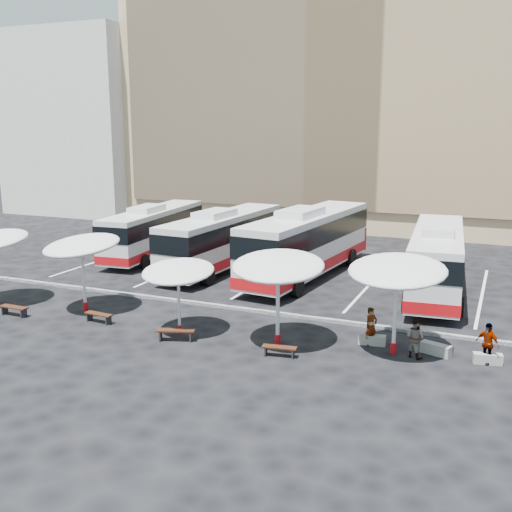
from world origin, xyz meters
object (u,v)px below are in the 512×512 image
at_px(sunshade_1, 82,246).
at_px(sunshade_3, 278,266).
at_px(bus_0, 154,230).
at_px(conc_bench_2, 488,359).
at_px(conc_bench_0, 372,340).
at_px(passenger_0, 371,326).
at_px(passenger_1, 415,338).
at_px(sunshade_2, 178,272).
at_px(bus_1, 223,238).
at_px(passenger_2, 487,343).
at_px(wood_bench_0, 14,309).
at_px(sunshade_4, 397,271).
at_px(wood_bench_1, 99,316).
at_px(wood_bench_3, 279,349).
at_px(conc_bench_1, 436,349).
at_px(bus_2, 308,241).
at_px(wood_bench_2, 176,332).
at_px(bus_3, 437,258).

bearing_deg(sunshade_1, sunshade_3, -3.65).
bearing_deg(bus_0, conc_bench_2, -32.63).
height_order(conc_bench_0, passenger_0, passenger_0).
xyz_separation_m(sunshade_1, passenger_1, (15.73, 0.11, -2.43)).
bearing_deg(sunshade_2, bus_1, 107.08).
height_order(bus_0, passenger_2, bus_0).
distance_m(bus_0, passenger_0, 20.94).
relative_size(bus_1, wood_bench_0, 8.11).
xyz_separation_m(sunshade_4, passenger_1, (0.84, -0.12, -2.56)).
bearing_deg(wood_bench_1, wood_bench_0, -170.17).
bearing_deg(bus_1, passenger_0, -37.27).
height_order(sunshade_4, conc_bench_2, sunshade_4).
bearing_deg(passenger_0, sunshade_1, 130.10).
bearing_deg(sunshade_2, sunshade_3, 4.73).
distance_m(sunshade_1, passenger_0, 14.09).
xyz_separation_m(wood_bench_3, passenger_2, (7.48, 2.43, 0.49)).
xyz_separation_m(conc_bench_1, passenger_2, (1.86, -0.20, 0.59)).
height_order(wood_bench_0, passenger_2, passenger_2).
bearing_deg(wood_bench_0, conc_bench_0, 9.78).
bearing_deg(passenger_0, wood_bench_3, 168.42).
distance_m(wood_bench_0, wood_bench_3, 13.45).
bearing_deg(bus_2, sunshade_4, -50.34).
xyz_separation_m(sunshade_3, sunshade_4, (4.58, 0.89, 0.04)).
distance_m(bus_0, wood_bench_3, 20.27).
bearing_deg(sunshade_3, sunshade_1, 176.35).
bearing_deg(passenger_1, conc_bench_2, -142.64).
relative_size(wood_bench_1, passenger_1, 0.90).
xyz_separation_m(bus_2, sunshade_4, (7.07, -10.55, 1.22)).
height_order(wood_bench_1, conc_bench_2, wood_bench_1).
distance_m(bus_1, passenger_1, 17.05).
bearing_deg(conc_bench_0, bus_2, 121.48).
xyz_separation_m(wood_bench_3, passenger_1, (4.88, 1.98, 0.49)).
bearing_deg(conc_bench_0, wood_bench_3, -138.25).
bearing_deg(wood_bench_0, wood_bench_2, 0.40).
relative_size(bus_2, wood_bench_1, 9.30).
height_order(bus_3, passenger_0, bus_3).
xyz_separation_m(sunshade_1, conc_bench_1, (16.47, 0.76, -3.01)).
xyz_separation_m(bus_0, conc_bench_1, (20.19, -11.38, -1.61)).
relative_size(sunshade_1, sunshade_4, 1.20).
bearing_deg(wood_bench_3, sunshade_2, 170.35).
distance_m(passenger_0, passenger_2, 4.48).
distance_m(sunshade_2, passenger_0, 8.40).
height_order(sunshade_2, passenger_2, sunshade_2).
xyz_separation_m(sunshade_3, passenger_1, (5.42, 0.77, -2.52)).
distance_m(sunshade_3, wood_bench_3, 3.29).
bearing_deg(wood_bench_0, passenger_0, 9.61).
height_order(sunshade_1, conc_bench_2, sunshade_1).
height_order(bus_1, sunshade_4, sunshade_4).
distance_m(bus_1, sunshade_4, 16.35).
bearing_deg(wood_bench_2, conc_bench_2, 11.58).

